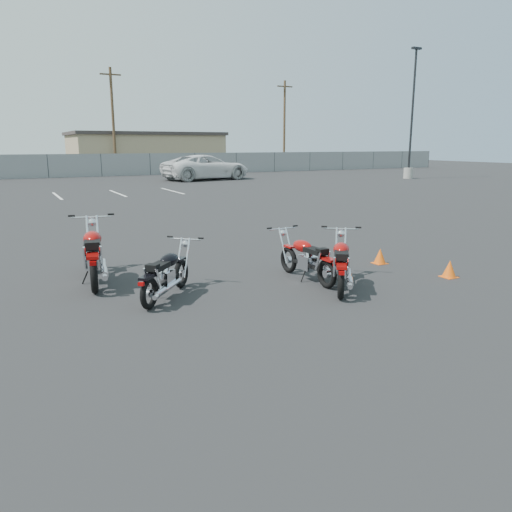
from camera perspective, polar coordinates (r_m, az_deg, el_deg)
name	(u,v)px	position (r m, az deg, el deg)	size (l,w,h in m)	color
ground	(262,303)	(8.21, 0.69, -5.39)	(120.00, 120.00, 0.00)	black
motorcycle_front_red	(94,255)	(9.81, -18.03, 0.13)	(0.92, 2.33, 1.14)	black
motorcycle_second_black	(166,274)	(8.51, -10.23, -2.08)	(1.49, 1.59, 0.90)	black
motorcycle_third_red	(307,259)	(9.52, 5.89, -0.31)	(0.72, 1.87, 0.92)	black
motorcycle_rear_red	(341,264)	(9.06, 9.73, -0.91)	(1.50, 1.82, 0.98)	black
training_cone_near	(380,256)	(11.18, 13.98, 0.00)	(0.28, 0.28, 0.33)	#FF5E0D
training_cone_far	(450,269)	(10.44, 21.24, -1.38)	(0.28, 0.28, 0.34)	#FF5E0D
light_pole_east	(410,147)	(39.88, 17.20, 11.86)	(0.80, 0.70, 9.35)	gray
chainlink_fence	(48,166)	(42.08, -22.69, 9.46)	(80.06, 0.06, 1.80)	slate
tan_building_east	(145,151)	(52.69, -12.62, 11.62)	(14.40, 9.40, 3.70)	#9D8A65
utility_pole_c	(113,119)	(46.94, -16.02, 14.80)	(1.80, 0.24, 9.00)	#44311F
utility_pole_d	(284,123)	(54.49, 3.26, 14.89)	(1.80, 0.24, 9.00)	#44311F
parking_line_stripes	(25,197)	(27.03, -24.93, 6.10)	(15.12, 4.00, 0.01)	silver
white_van	(206,160)	(37.04, -5.74, 10.86)	(7.46, 2.98, 2.84)	silver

